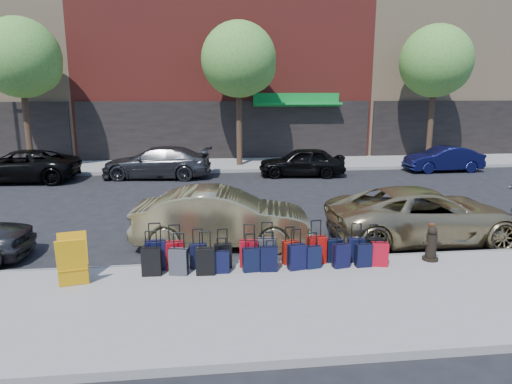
{
  "coord_description": "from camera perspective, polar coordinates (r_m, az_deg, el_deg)",
  "views": [
    {
      "loc": [
        -1.42,
        -14.34,
        3.97
      ],
      "look_at": [
        0.09,
        -1.5,
        1.1
      ],
      "focal_mm": 32.0,
      "sensor_mm": 36.0,
      "label": 1
    }
  ],
  "objects": [
    {
      "name": "car_far_2",
      "position": [
        21.72,
        5.74,
        3.77
      ],
      "size": [
        4.2,
        2.09,
        1.37
      ],
      "primitive_type": "imported",
      "rotation": [
        0.0,
        0.0,
        -1.69
      ],
      "color": "black",
      "rests_on": "ground"
    },
    {
      "name": "car_near_2",
      "position": [
        13.05,
        20.38,
        -2.68
      ],
      "size": [
        5.21,
        2.43,
        1.44
      ],
      "primitive_type": "imported",
      "rotation": [
        0.0,
        0.0,
        1.58
      ],
      "color": "#9D8B60",
      "rests_on": "ground"
    },
    {
      "name": "suitcase_back_3",
      "position": [
        9.9,
        -4.31,
        -8.7
      ],
      "size": [
        0.33,
        0.2,
        0.77
      ],
      "rotation": [
        0.0,
        0.0,
        -0.03
      ],
      "color": "black",
      "rests_on": "sidewalk_near"
    },
    {
      "name": "suitcase_front_5",
      "position": [
        10.25,
        1.35,
        -7.47
      ],
      "size": [
        0.44,
        0.28,
        0.99
      ],
      "rotation": [
        0.0,
        0.0,
        -0.14
      ],
      "color": "#323237",
      "rests_on": "sidewalk_near"
    },
    {
      "name": "car_near_1",
      "position": [
        11.89,
        -4.25,
        -3.2
      ],
      "size": [
        4.7,
        2.06,
        1.5
      ],
      "primitive_type": "imported",
      "rotation": [
        0.0,
        0.0,
        1.46
      ],
      "color": "tan",
      "rests_on": "ground"
    },
    {
      "name": "tree_left",
      "position": [
        25.33,
        -27.07,
        14.47
      ],
      "size": [
        3.8,
        3.8,
        7.27
      ],
      "color": "black",
      "rests_on": "sidewalk_far"
    },
    {
      "name": "suitcase_back_8",
      "position": [
        10.32,
        10.59,
        -7.82
      ],
      "size": [
        0.39,
        0.27,
        0.85
      ],
      "rotation": [
        0.0,
        0.0,
        0.2
      ],
      "color": "black",
      "rests_on": "sidewalk_near"
    },
    {
      "name": "suitcase_front_1",
      "position": [
        10.22,
        -10.06,
        -7.75
      ],
      "size": [
        0.43,
        0.26,
        0.99
      ],
      "rotation": [
        0.0,
        0.0,
        0.1
      ],
      "color": "maroon",
      "rests_on": "sidewalk_near"
    },
    {
      "name": "suitcase_back_10",
      "position": [
        10.6,
        15.2,
        -7.5
      ],
      "size": [
        0.39,
        0.28,
        0.86
      ],
      "rotation": [
        0.0,
        0.0,
        -0.2
      ],
      "color": "#A20A1A",
      "rests_on": "sidewalk_near"
    },
    {
      "name": "tree_right",
      "position": [
        26.98,
        21.81,
        14.73
      ],
      "size": [
        3.8,
        3.8,
        7.27
      ],
      "color": "black",
      "rests_on": "sidewalk_far"
    },
    {
      "name": "display_rack",
      "position": [
        9.93,
        -21.94,
        -7.94
      ],
      "size": [
        0.68,
        0.73,
        1.01
      ],
      "rotation": [
        0.0,
        0.0,
        0.21
      ],
      "color": "#CE8D0B",
      "rests_on": "sidewalk_near"
    },
    {
      "name": "sidewalk_far",
      "position": [
        24.69,
        -3.32,
        3.43
      ],
      "size": [
        60.0,
        4.0,
        0.15
      ],
      "primitive_type": "cube",
      "color": "gray",
      "rests_on": "ground"
    },
    {
      "name": "suitcase_back_7",
      "position": [
        10.2,
        7.13,
        -8.06
      ],
      "size": [
        0.36,
        0.25,
        0.8
      ],
      "rotation": [
        0.0,
        0.0,
        0.19
      ],
      "color": "black",
      "rests_on": "sidewalk_near"
    },
    {
      "name": "building_right",
      "position": [
        37.06,
        22.77,
        19.38
      ],
      "size": [
        15.0,
        12.12,
        18.0
      ],
      "color": "tan",
      "rests_on": "ground"
    },
    {
      "name": "suitcase_back_6",
      "position": [
        10.08,
        5.11,
        -8.07
      ],
      "size": [
        0.41,
        0.29,
        0.9
      ],
      "rotation": [
        0.0,
        0.0,
        0.2
      ],
      "color": "black",
      "rests_on": "sidewalk_near"
    },
    {
      "name": "sidewalk_near",
      "position": [
        8.87,
        3.29,
        -13.53
      ],
      "size": [
        60.0,
        4.0,
        0.15
      ],
      "primitive_type": "cube",
      "color": "gray",
      "rests_on": "ground"
    },
    {
      "name": "suitcase_back_1",
      "position": [
        9.9,
        -9.64,
        -8.56
      ],
      "size": [
        0.42,
        0.29,
        0.91
      ],
      "rotation": [
        0.0,
        0.0,
        -0.21
      ],
      "color": "#36353A",
      "rests_on": "sidewalk_near"
    },
    {
      "name": "fire_hydrant",
      "position": [
        11.26,
        21.06,
        -6.16
      ],
      "size": [
        0.41,
        0.36,
        0.81
      ],
      "rotation": [
        0.0,
        0.0,
        0.05
      ],
      "color": "black",
      "rests_on": "sidewalk_near"
    },
    {
      "name": "tree_center",
      "position": [
        23.97,
        -1.82,
        15.97
      ],
      "size": [
        3.8,
        3.8,
        7.27
      ],
      "color": "black",
      "rests_on": "sidewalk_far"
    },
    {
      "name": "suitcase_front_7",
      "position": [
        10.45,
        7.56,
        -7.18
      ],
      "size": [
        0.44,
        0.28,
        1.0
      ],
      "rotation": [
        0.0,
        0.0,
        0.14
      ],
      "color": "#960C09",
      "rests_on": "sidewalk_near"
    },
    {
      "name": "car_far_1",
      "position": [
        21.67,
        -12.3,
        3.63
      ],
      "size": [
        5.23,
        2.66,
        1.45
      ],
      "primitive_type": "imported",
      "rotation": [
        0.0,
        0.0,
        -1.7
      ],
      "color": "#38383A",
      "rests_on": "ground"
    },
    {
      "name": "suitcase_front_0",
      "position": [
        10.24,
        -12.44,
        -7.71
      ],
      "size": [
        0.44,
        0.26,
        1.04
      ],
      "rotation": [
        0.0,
        0.0,
        0.06
      ],
      "color": "black",
      "rests_on": "sidewalk_near"
    },
    {
      "name": "suitcase_back_9",
      "position": [
        10.47,
        13.28,
        -7.69
      ],
      "size": [
        0.36,
        0.22,
        0.83
      ],
      "rotation": [
        0.0,
        0.0,
        0.05
      ],
      "color": "black",
      "rests_on": "sidewalk_near"
    },
    {
      "name": "suitcase_front_6",
      "position": [
        10.38,
        4.31,
        -7.49
      ],
      "size": [
        0.38,
        0.25,
        0.86
      ],
      "rotation": [
        0.0,
        0.0,
        0.18
      ],
      "color": "#981509",
      "rests_on": "sidewalk_near"
    },
    {
      "name": "car_far_0",
      "position": [
        22.81,
        -27.53,
        2.88
      ],
      "size": [
        5.2,
        2.6,
        1.41
      ],
      "primitive_type": "imported",
      "rotation": [
        0.0,
        0.0,
        -1.62
      ],
      "color": "black",
      "rests_on": "ground"
    },
    {
      "name": "suitcase_back_0",
      "position": [
        9.98,
        -12.93,
        -8.46
      ],
      "size": [
        0.41,
        0.24,
        0.96
      ],
      "rotation": [
        0.0,
        0.0,
        -0.02
      ],
      "color": "black",
      "rests_on": "sidewalk_near"
    },
    {
      "name": "curb_far",
      "position": [
        22.7,
        -3.01,
        2.63
      ],
      "size": [
        60.0,
        0.08,
        0.15
      ],
      "primitive_type": "cube",
      "color": "gray",
      "rests_on": "ground"
    },
    {
      "name": "suitcase_back_4",
      "position": [
        9.93,
        -0.65,
        -8.45
      ],
      "size": [
        0.37,
        0.23,
        0.84
      ],
      "rotation": [
        0.0,
        0.0,
        0.08
      ],
      "color": "black",
      "rests_on": "sidewalk_near"
    },
    {
      "name": "suitcase_front_2",
      "position": [
        10.2,
        -7.23,
        -7.87
      ],
      "size": [
        0.38,
        0.22,
        0.89
      ],
      "rotation": [
        0.0,
        0.0,
        0.06
      ],
      "color": "black",
      "rests_on": "sidewalk_near"
    },
    {
      "name": "curb_near",
      "position": [
        10.69,
        1.41,
        -8.82
      ],
      "size": [
        60.0,
        0.08,
        0.15
      ],
      "primitive_type": "cube",
      "color": "gray",
      "rests_on": "ground"
    },
    {
      "name": "suitcase_front_10",
      "position": [
        10.88,
        14.53,
        -6.93
      ],
      "size": [
        0.38,
        0.25,
        0.85
      ],
      "rotation": [
        0.0,
        0.0,
        0.17
      ],
      "color": "black",
      "rests_on": "sidewalk_near"
    },
    {
      "name": "suitcase_front_9",
      "position": [
        10.72,
        12.38,
        -7.05
      ],
      "size": [
        0.4,
        0.26,
        0.89
      ],
      "rotation": [
        0.0,
        0.0,
        -0.15
      ],
      "color": "black",
      "rests_on": "sidewalk_near"
    },
    {
      "name": "suitcase_front_4",
      "position": [
        10.18,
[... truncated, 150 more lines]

